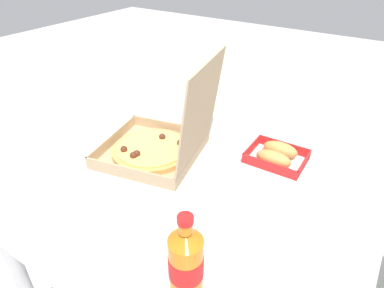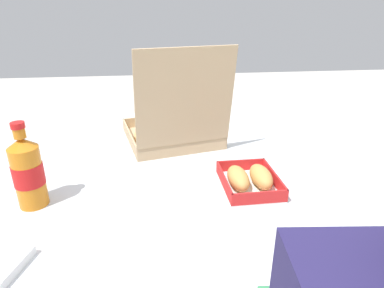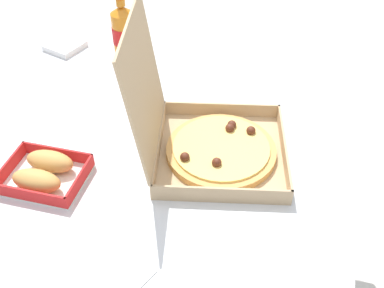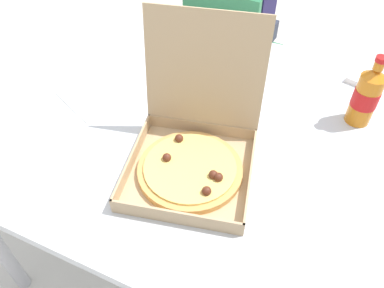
{
  "view_description": "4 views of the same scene",
  "coord_description": "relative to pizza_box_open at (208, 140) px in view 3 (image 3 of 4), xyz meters",
  "views": [
    {
      "loc": [
        0.83,
        0.45,
        1.38
      ],
      "look_at": [
        0.04,
        -0.07,
        0.79
      ],
      "focal_mm": 31.12,
      "sensor_mm": 36.0,
      "label": 1
    },
    {
      "loc": [
        0.14,
        0.96,
        1.2
      ],
      "look_at": [
        0.02,
        -0.08,
        0.75
      ],
      "focal_mm": 30.74,
      "sensor_mm": 36.0,
      "label": 2
    },
    {
      "loc": [
        -0.74,
        -0.36,
        1.5
      ],
      "look_at": [
        0.07,
        -0.14,
        0.76
      ],
      "focal_mm": 42.28,
      "sensor_mm": 36.0,
      "label": 3
    },
    {
      "loc": [
        0.35,
        -0.79,
        1.47
      ],
      "look_at": [
        0.05,
        -0.12,
        0.73
      ],
      "focal_mm": 34.49,
      "sensor_mm": 36.0,
      "label": 4
    }
  ],
  "objects": [
    {
      "name": "pizza_box_open",
      "position": [
        0.0,
        0.0,
        0.0
      ],
      "size": [
        0.39,
        0.43,
        0.36
      ],
      "color": "tan",
      "rests_on": "dining_table"
    },
    {
      "name": "cola_bottle",
      "position": [
        0.38,
        0.37,
        0.04
      ],
      "size": [
        0.07,
        0.07,
        0.22
      ],
      "color": "orange",
      "rests_on": "dining_table"
    },
    {
      "name": "napkin_pile",
      "position": [
        0.39,
        0.6,
        -0.04
      ],
      "size": [
        0.14,
        0.14,
        0.02
      ],
      "primitive_type": "cube",
      "rotation": [
        0.0,
        0.0,
        -0.3
      ],
      "color": "white",
      "rests_on": "dining_table"
    },
    {
      "name": "dining_table",
      "position": [
        -0.08,
        0.18,
        -0.12
      ],
      "size": [
        1.22,
        1.08,
        0.72
      ],
      "color": "silver",
      "rests_on": "ground_plane"
    },
    {
      "name": "bread_side_box",
      "position": [
        -0.19,
        0.35,
        -0.02
      ],
      "size": [
        0.15,
        0.19,
        0.06
      ],
      "color": "white",
      "rests_on": "dining_table"
    },
    {
      "name": "paper_menu",
      "position": [
        -0.42,
        0.13,
        -0.05
      ],
      "size": [
        0.25,
        0.22,
        0.0
      ],
      "primitive_type": "cube",
      "rotation": [
        0.0,
        0.0,
        -0.41
      ],
      "color": "white",
      "rests_on": "dining_table"
    }
  ]
}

